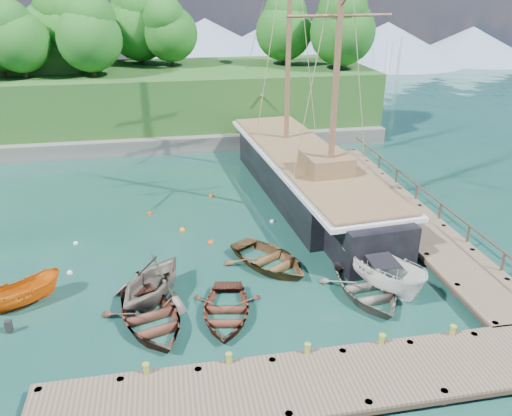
{
  "coord_description": "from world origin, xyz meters",
  "views": [
    {
      "loc": [
        -2.62,
        -19.5,
        13.48
      ],
      "look_at": [
        1.94,
        5.4,
        2.0
      ],
      "focal_mm": 35.0,
      "sensor_mm": 36.0,
      "label": 1
    }
  ],
  "objects_px": {
    "rowboat_2": "(226,317)",
    "rowboat_4": "(269,266)",
    "rowboat_1": "(153,299)",
    "rowboat_3": "(365,295)",
    "motorboat_orange": "(24,305)",
    "schooner": "(305,177)",
    "rowboat_0": "(151,326)",
    "cabin_boat_white": "(380,286)"
  },
  "relations": [
    {
      "from": "motorboat_orange",
      "to": "schooner",
      "type": "xyz_separation_m",
      "value": [
        16.2,
        10.62,
        1.2
      ]
    },
    {
      "from": "cabin_boat_white",
      "to": "schooner",
      "type": "relative_size",
      "value": 0.18
    },
    {
      "from": "rowboat_1",
      "to": "cabin_boat_white",
      "type": "relative_size",
      "value": 0.85
    },
    {
      "from": "rowboat_4",
      "to": "motorboat_orange",
      "type": "height_order",
      "value": "motorboat_orange"
    },
    {
      "from": "rowboat_0",
      "to": "schooner",
      "type": "height_order",
      "value": "schooner"
    },
    {
      "from": "rowboat_2",
      "to": "motorboat_orange",
      "type": "distance_m",
      "value": 9.34
    },
    {
      "from": "motorboat_orange",
      "to": "schooner",
      "type": "relative_size",
      "value": 0.12
    },
    {
      "from": "rowboat_1",
      "to": "rowboat_2",
      "type": "distance_m",
      "value": 3.72
    },
    {
      "from": "rowboat_3",
      "to": "cabin_boat_white",
      "type": "relative_size",
      "value": 0.93
    },
    {
      "from": "rowboat_4",
      "to": "schooner",
      "type": "xyz_separation_m",
      "value": [
        4.43,
        9.29,
        1.2
      ]
    },
    {
      "from": "rowboat_0",
      "to": "rowboat_2",
      "type": "distance_m",
      "value": 3.22
    },
    {
      "from": "rowboat_2",
      "to": "rowboat_4",
      "type": "height_order",
      "value": "rowboat_4"
    },
    {
      "from": "rowboat_3",
      "to": "rowboat_4",
      "type": "height_order",
      "value": "rowboat_4"
    },
    {
      "from": "rowboat_2",
      "to": "schooner",
      "type": "xyz_separation_m",
      "value": [
        7.22,
        13.2,
        1.2
      ]
    },
    {
      "from": "rowboat_4",
      "to": "rowboat_3",
      "type": "bearing_deg",
      "value": -72.69
    },
    {
      "from": "rowboat_4",
      "to": "cabin_boat_white",
      "type": "height_order",
      "value": "cabin_boat_white"
    },
    {
      "from": "rowboat_1",
      "to": "rowboat_3",
      "type": "bearing_deg",
      "value": 22.86
    },
    {
      "from": "cabin_boat_white",
      "to": "schooner",
      "type": "xyz_separation_m",
      "value": [
        -0.47,
        12.11,
        1.2
      ]
    },
    {
      "from": "rowboat_2",
      "to": "schooner",
      "type": "relative_size",
      "value": 0.15
    },
    {
      "from": "rowboat_2",
      "to": "rowboat_3",
      "type": "relative_size",
      "value": 0.9
    },
    {
      "from": "rowboat_0",
      "to": "rowboat_4",
      "type": "relative_size",
      "value": 1.02
    },
    {
      "from": "schooner",
      "to": "rowboat_1",
      "type": "bearing_deg",
      "value": -137.53
    },
    {
      "from": "rowboat_1",
      "to": "cabin_boat_white",
      "type": "distance_m",
      "value": 10.88
    },
    {
      "from": "rowboat_4",
      "to": "cabin_boat_white",
      "type": "bearing_deg",
      "value": -61.63
    },
    {
      "from": "rowboat_1",
      "to": "schooner",
      "type": "bearing_deg",
      "value": 78.64
    },
    {
      "from": "rowboat_0",
      "to": "rowboat_2",
      "type": "bearing_deg",
      "value": -17.26
    },
    {
      "from": "cabin_boat_white",
      "to": "schooner",
      "type": "bearing_deg",
      "value": 71.48
    },
    {
      "from": "rowboat_1",
      "to": "motorboat_orange",
      "type": "xyz_separation_m",
      "value": [
        -5.83,
        0.6,
        0.0
      ]
    },
    {
      "from": "motorboat_orange",
      "to": "cabin_boat_white",
      "type": "distance_m",
      "value": 16.73
    },
    {
      "from": "motorboat_orange",
      "to": "cabin_boat_white",
      "type": "relative_size",
      "value": 0.69
    },
    {
      "from": "cabin_boat_white",
      "to": "rowboat_4",
      "type": "bearing_deg",
      "value": 129.39
    },
    {
      "from": "rowboat_2",
      "to": "cabin_boat_white",
      "type": "bearing_deg",
      "value": 18.12
    },
    {
      "from": "rowboat_0",
      "to": "rowboat_3",
      "type": "xyz_separation_m",
      "value": [
        9.93,
        0.51,
        0.0
      ]
    },
    {
      "from": "rowboat_4",
      "to": "rowboat_0",
      "type": "bearing_deg",
      "value": -178.72
    },
    {
      "from": "rowboat_1",
      "to": "motorboat_orange",
      "type": "height_order",
      "value": "rowboat_1"
    },
    {
      "from": "rowboat_2",
      "to": "cabin_boat_white",
      "type": "distance_m",
      "value": 7.77
    },
    {
      "from": "motorboat_orange",
      "to": "rowboat_0",
      "type": "bearing_deg",
      "value": -143.21
    },
    {
      "from": "rowboat_1",
      "to": "rowboat_3",
      "type": "distance_m",
      "value": 9.97
    },
    {
      "from": "rowboat_4",
      "to": "schooner",
      "type": "height_order",
      "value": "schooner"
    },
    {
      "from": "schooner",
      "to": "cabin_boat_white",
      "type": "bearing_deg",
      "value": -92.56
    },
    {
      "from": "cabin_boat_white",
      "to": "schooner",
      "type": "height_order",
      "value": "schooner"
    },
    {
      "from": "rowboat_0",
      "to": "cabin_boat_white",
      "type": "bearing_deg",
      "value": -11.67
    }
  ]
}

